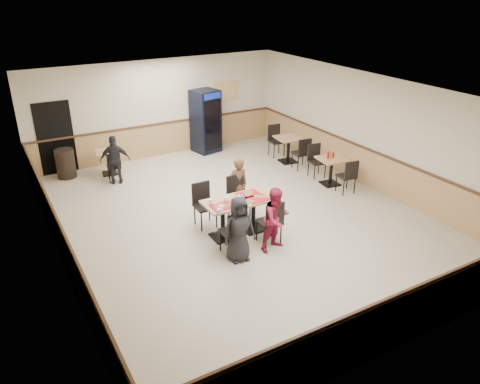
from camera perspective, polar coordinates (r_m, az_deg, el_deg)
ground at (r=11.14m, az=-0.31°, el=-3.05°), size 10.00×10.00×0.00m
room_shell at (r=13.75m, az=0.91°, el=5.08°), size 10.00×10.00×10.00m
main_table at (r=10.20m, az=-0.21°, el=-2.36°), size 1.54×0.79×0.82m
main_chairs at (r=10.19m, az=-0.48°, el=-2.56°), size 1.39×1.82×1.04m
diner_woman_left at (r=9.21m, az=-0.14°, el=-4.56°), size 0.71×0.50×1.37m
diner_woman_right at (r=9.60m, az=4.46°, el=-3.32°), size 0.75×0.63×1.37m
diner_man_opposite at (r=11.09m, az=-0.27°, el=0.77°), size 0.53×0.37×1.38m
lone_diner at (r=13.16m, az=-14.97°, el=3.80°), size 0.87×0.58×1.37m
tabletop_clutter at (r=10.00m, az=-0.11°, el=-1.03°), size 1.36×0.72×0.12m
side_table_near at (r=12.95m, az=11.06°, el=2.99°), size 0.79×0.79×0.76m
side_table_near_chair_south at (r=12.54m, az=12.83°, el=1.99°), size 0.49×0.49×0.96m
side_table_near_chair_north at (r=13.38m, az=9.39°, el=3.74°), size 0.49×0.49×0.96m
side_table_far at (r=14.40m, az=5.92°, el=5.65°), size 0.82×0.82×0.79m
side_table_far_chair_south at (r=13.93m, az=7.42°, el=4.80°), size 0.51×0.51×1.01m
side_table_far_chair_north at (r=14.90m, az=4.51°, el=6.26°), size 0.51×0.51×1.01m
condiment_caddy at (r=12.84m, az=10.94°, el=4.46°), size 0.23×0.06×0.20m
back_table at (r=13.95m, az=-15.76°, el=3.91°), size 0.75×0.75×0.69m
back_table_chair_lone at (r=13.46m, az=-15.13°, el=3.12°), size 0.47×0.47×0.88m
pepsi_cooler at (r=15.19m, az=-4.20°, el=8.60°), size 0.89×0.89×2.01m
trash_bin at (r=14.10m, az=-20.49°, el=3.27°), size 0.53×0.53×0.83m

